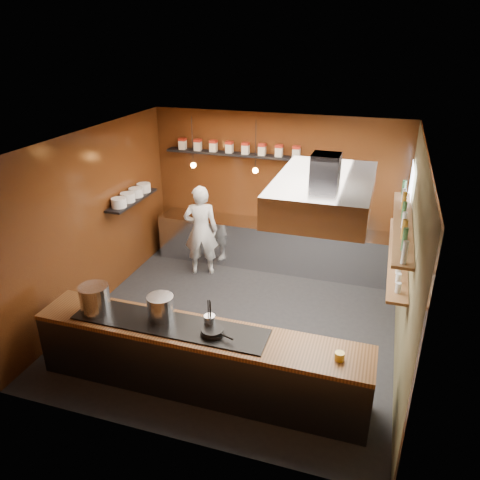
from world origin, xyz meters
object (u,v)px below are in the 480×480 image
at_px(extractor_hood, 324,192).
at_px(chef, 201,230).
at_px(stockpot_large, 95,299).
at_px(espresso_machine, 355,224).
at_px(stockpot_small, 161,307).

xyz_separation_m(extractor_hood, chef, (-2.50, 1.88, -1.61)).
distance_m(extractor_hood, stockpot_large, 3.32).
bearing_deg(espresso_machine, stockpot_large, -133.08).
bearing_deg(espresso_machine, stockpot_small, -124.58).
bearing_deg(extractor_hood, stockpot_large, -155.88).
bearing_deg(stockpot_large, espresso_machine, 51.27).
xyz_separation_m(extractor_hood, stockpot_small, (-1.85, -1.12, -1.40)).
bearing_deg(extractor_hood, stockpot_small, -148.89).
height_order(extractor_hood, stockpot_large, extractor_hood).
height_order(stockpot_small, chef, chef).
relative_size(stockpot_large, stockpot_small, 1.14).
bearing_deg(chef, extractor_hood, 124.54).
relative_size(stockpot_large, chef, 0.22).
bearing_deg(espresso_machine, extractor_hood, -101.11).
distance_m(espresso_machine, chef, 2.90).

